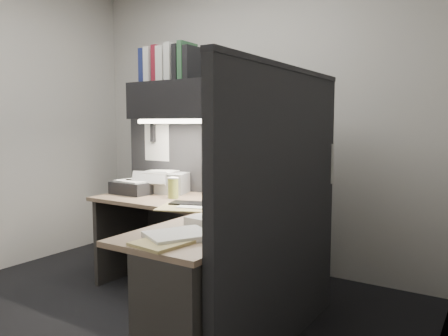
{
  "coord_description": "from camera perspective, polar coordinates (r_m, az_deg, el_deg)",
  "views": [
    {
      "loc": [
        2.02,
        -2.06,
        1.3
      ],
      "look_at": [
        0.37,
        0.51,
        1.0
      ],
      "focal_mm": 35.0,
      "sensor_mm": 36.0,
      "label": 1
    }
  ],
  "objects": [
    {
      "name": "wall_right",
      "position": [
        2.08,
        25.4,
        6.41
      ],
      "size": [
        0.04,
        3.0,
        2.7
      ],
      "primitive_type": "cube",
      "color": "#BBB8B2",
      "rests_on": "floor"
    },
    {
      "name": "desk",
      "position": [
        2.75,
        -4.88,
        -12.61
      ],
      "size": [
        1.7,
        1.53,
        0.73
      ],
      "color": "#866E55",
      "rests_on": "floor"
    },
    {
      "name": "task_light_tube",
      "position": [
        3.28,
        -2.62,
        6.15
      ],
      "size": [
        1.32,
        0.04,
        0.04
      ],
      "primitive_type": "cylinder",
      "rotation": [
        0.0,
        1.57,
        0.0
      ],
      "color": "white",
      "rests_on": "overhead_shelf"
    },
    {
      "name": "overhead_shelf",
      "position": [
        3.4,
        -1.25,
        9.0
      ],
      "size": [
        1.55,
        0.34,
        0.3
      ],
      "primitive_type": "cube",
      "color": "black",
      "rests_on": "partition_back"
    },
    {
      "name": "telephone",
      "position": [
        3.09,
        7.21,
        -4.14
      ],
      "size": [
        0.28,
        0.29,
        0.1
      ],
      "primitive_type": "cube",
      "rotation": [
        0.0,
        0.0,
        0.16
      ],
      "color": "#C2B395",
      "rests_on": "desk"
    },
    {
      "name": "paper_stack_a",
      "position": [
        2.52,
        -1.54,
        -6.92
      ],
      "size": [
        0.27,
        0.24,
        0.05
      ],
      "primitive_type": "cube",
      "rotation": [
        0.0,
        0.0,
        -0.1
      ],
      "color": "white",
      "rests_on": "desk"
    },
    {
      "name": "coffee_cup",
      "position": [
        3.43,
        -6.66,
        -2.66
      ],
      "size": [
        0.1,
        0.1,
        0.15
      ],
      "primitive_type": "cylinder",
      "rotation": [
        0.0,
        0.0,
        0.31
      ],
      "color": "#CCC651",
      "rests_on": "desk"
    },
    {
      "name": "mouse",
      "position": [
        2.86,
        5.74,
        -5.44
      ],
      "size": [
        0.07,
        0.11,
        0.04
      ],
      "primitive_type": "ellipsoid",
      "rotation": [
        0.0,
        0.0,
        -0.05
      ],
      "color": "black",
      "rests_on": "mousepad"
    },
    {
      "name": "partition_right",
      "position": [
        2.52,
        7.71,
        -5.88
      ],
      "size": [
        0.06,
        1.5,
        1.6
      ],
      "primitive_type": "cube",
      "color": "black",
      "rests_on": "floor"
    },
    {
      "name": "mousepad",
      "position": [
        2.87,
        5.93,
        -5.84
      ],
      "size": [
        0.25,
        0.23,
        0.0
      ],
      "primitive_type": "cube",
      "rotation": [
        0.0,
        0.0,
        0.07
      ],
      "color": "#1B4496",
      "rests_on": "desk"
    },
    {
      "name": "wall_back",
      "position": [
        4.1,
        3.21,
        6.33
      ],
      "size": [
        3.5,
        0.04,
        2.7
      ],
      "primitive_type": "cube",
      "color": "#BBB8B2",
      "rests_on": "floor"
    },
    {
      "name": "paper_stack_b",
      "position": [
        2.24,
        -6.01,
        -8.79
      ],
      "size": [
        0.36,
        0.39,
        0.03
      ],
      "primitive_type": "cube",
      "rotation": [
        0.0,
        0.0,
        -0.5
      ],
      "color": "white",
      "rests_on": "desk"
    },
    {
      "name": "floor",
      "position": [
        3.17,
        -11.22,
        -18.71
      ],
      "size": [
        3.5,
        3.5,
        0.0
      ],
      "primitive_type": "plane",
      "color": "black",
      "rests_on": "ground"
    },
    {
      "name": "printer",
      "position": [
        3.79,
        -7.66,
        -1.79
      ],
      "size": [
        0.51,
        0.47,
        0.17
      ],
      "primitive_type": "cube",
      "rotation": [
        0.0,
        0.0,
        0.31
      ],
      "color": "#96999B",
      "rests_on": "desk"
    },
    {
      "name": "notebook_stack",
      "position": [
        3.72,
        -11.57,
        -2.5
      ],
      "size": [
        0.34,
        0.28,
        0.1
      ],
      "primitive_type": "cube",
      "rotation": [
        0.0,
        0.0,
        -0.01
      ],
      "color": "black",
      "rests_on": "desk"
    },
    {
      "name": "binder_row",
      "position": [
        3.7,
        -7.06,
        13.28
      ],
      "size": [
        0.53,
        0.24,
        0.3
      ],
      "color": "#161E4F",
      "rests_on": "overhead_shelf"
    },
    {
      "name": "keyboard",
      "position": [
        3.11,
        -3.2,
        -4.76
      ],
      "size": [
        0.45,
        0.26,
        0.02
      ],
      "primitive_type": "cube",
      "rotation": [
        0.0,
        0.0,
        0.31
      ],
      "color": "black",
      "rests_on": "desk"
    },
    {
      "name": "partition_back",
      "position": [
        3.63,
        -0.87,
        -2.28
      ],
      "size": [
        1.9,
        0.06,
        1.6
      ],
      "primitive_type": "cube",
      "color": "black",
      "rests_on": "floor"
    },
    {
      "name": "open_folder",
      "position": [
        3.03,
        -3.93,
        -5.17
      ],
      "size": [
        0.56,
        0.47,
        0.01
      ],
      "primitive_type": "cube",
      "rotation": [
        0.0,
        0.0,
        0.38
      ],
      "color": "tan",
      "rests_on": "desk"
    },
    {
      "name": "manila_stack",
      "position": [
        2.16,
        -7.74,
        -9.57
      ],
      "size": [
        0.26,
        0.31,
        0.02
      ],
      "primitive_type": "cube",
      "rotation": [
        0.0,
        0.0,
        -0.12
      ],
      "color": "tan",
      "rests_on": "desk"
    },
    {
      "name": "pinned_papers",
      "position": [
        3.08,
        1.37,
        1.04
      ],
      "size": [
        1.76,
        1.31,
        0.51
      ],
      "color": "white",
      "rests_on": "partition_back"
    },
    {
      "name": "monitor",
      "position": [
        3.32,
        0.43,
        -0.94
      ],
      "size": [
        0.42,
        0.3,
        0.48
      ],
      "rotation": [
        0.0,
        0.0,
        -0.39
      ],
      "color": "black",
      "rests_on": "desk"
    }
  ]
}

